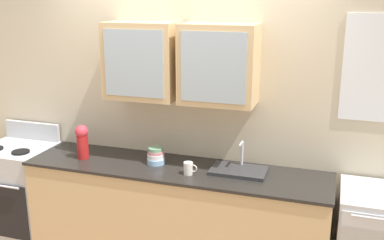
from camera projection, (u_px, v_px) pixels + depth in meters
The scene contains 7 objects.
back_wall_unit at pixel (187, 96), 3.97m from camera, with size 4.31×0.45×2.77m.
counter at pixel (175, 215), 3.95m from camera, with size 2.63×0.63×0.90m.
stove_range at pixel (20, 190), 4.44m from camera, with size 0.65×0.62×1.08m.
sink_faucet at pixel (239, 170), 3.71m from camera, with size 0.46×0.29×0.24m.
bowl_stack at pixel (156, 156), 3.89m from camera, with size 0.16×0.16×0.14m.
vase at pixel (82, 141), 4.00m from camera, with size 0.12×0.12×0.31m.
cup_near_sink at pixel (189, 168), 3.67m from camera, with size 0.12×0.08×0.10m.
Camera 1 is at (1.25, -3.35, 2.33)m, focal length 41.95 mm.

